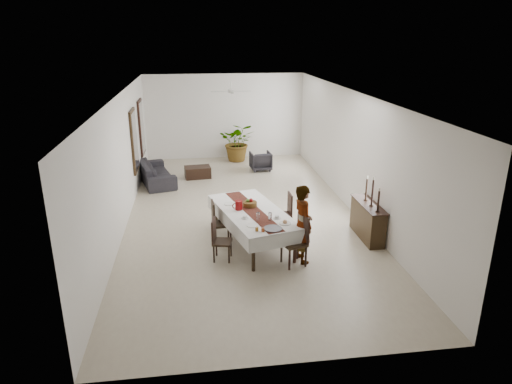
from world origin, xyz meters
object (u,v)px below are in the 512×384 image
red_pitcher (239,205)px  sideboard_body (368,221)px  sofa (156,172)px  dining_table_top (252,212)px  woman (303,224)px

red_pitcher → sideboard_body: bearing=-2.6°
red_pitcher → sofa: size_ratio=0.09×
red_pitcher → dining_table_top: bearing=-16.3°
dining_table_top → woman: bearing=-60.8°
red_pitcher → woman: bearing=-40.7°
dining_table_top → sofa: bearing=102.1°
red_pitcher → sideboard_body: red_pitcher is taller
woman → sofa: (-3.46, 5.97, -0.52)m
dining_table_top → sideboard_body: sideboard_body is taller
red_pitcher → sideboard_body: size_ratio=0.16×
red_pitcher → sofa: red_pitcher is taller
dining_table_top → sideboard_body: (2.74, -0.05, -0.36)m
dining_table_top → sofa: (-2.52, 4.99, -0.44)m
sofa → woman: bearing=-164.5°
dining_table_top → red_pitcher: 0.34m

